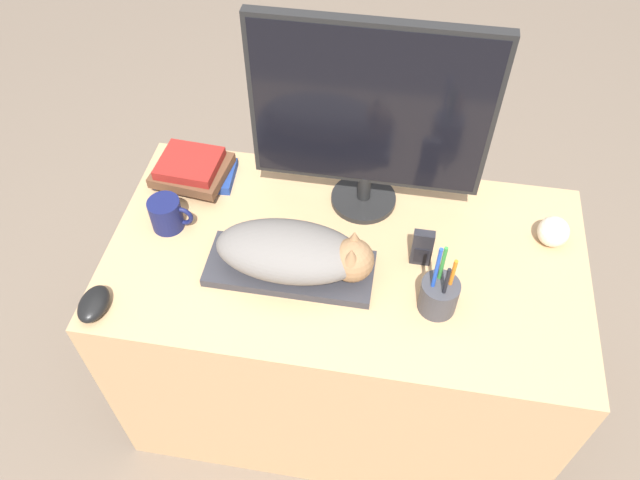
% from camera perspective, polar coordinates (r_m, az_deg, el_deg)
% --- Properties ---
extents(desk, '(1.22, 0.66, 0.72)m').
position_cam_1_polar(desk, '(1.88, 2.02, -8.19)').
color(desk, tan).
rests_on(desk, ground_plane).
extents(keyboard, '(0.41, 0.16, 0.02)m').
position_cam_1_polar(keyboard, '(1.54, -2.75, -2.62)').
color(keyboard, '#2D2D33').
rests_on(keyboard, desk).
extents(cat, '(0.38, 0.18, 0.13)m').
position_cam_1_polar(cat, '(1.49, -1.95, -1.14)').
color(cat, '#66605B').
rests_on(cat, keyboard).
extents(monitor, '(0.58, 0.18, 0.54)m').
position_cam_1_polar(monitor, '(1.51, 4.57, 11.39)').
color(monitor, black).
rests_on(monitor, desk).
extents(computer_mouse, '(0.07, 0.11, 0.04)m').
position_cam_1_polar(computer_mouse, '(1.56, -19.98, -5.51)').
color(computer_mouse, black).
rests_on(computer_mouse, desk).
extents(coffee_mug, '(0.11, 0.08, 0.09)m').
position_cam_1_polar(coffee_mug, '(1.66, -13.81, 2.31)').
color(coffee_mug, '#141947').
rests_on(coffee_mug, desk).
extents(pen_cup, '(0.09, 0.09, 0.22)m').
position_cam_1_polar(pen_cup, '(1.48, 10.81, -4.94)').
color(pen_cup, '#38383D').
rests_on(pen_cup, desk).
extents(baseball, '(0.08, 0.08, 0.08)m').
position_cam_1_polar(baseball, '(1.69, 20.56, 0.73)').
color(baseball, beige).
rests_on(baseball, desk).
extents(phone, '(0.05, 0.03, 0.11)m').
position_cam_1_polar(phone, '(1.55, 9.32, -0.72)').
color(phone, black).
rests_on(phone, desk).
extents(book_stack, '(0.22, 0.19, 0.08)m').
position_cam_1_polar(book_stack, '(1.77, -11.57, 6.33)').
color(book_stack, navy).
rests_on(book_stack, desk).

